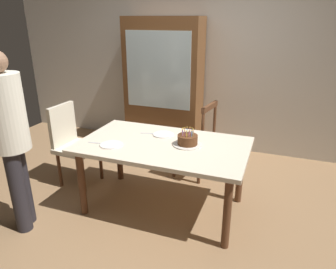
# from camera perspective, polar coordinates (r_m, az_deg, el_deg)

# --- Properties ---
(ground) EXTENTS (6.40, 6.40, 0.00)m
(ground) POSITION_cam_1_polar(r_m,az_deg,el_deg) (3.36, -0.82, -13.16)
(ground) COLOR #93704C
(back_wall) EXTENTS (6.40, 0.10, 2.60)m
(back_wall) POSITION_cam_1_polar(r_m,az_deg,el_deg) (4.60, 7.69, 13.42)
(back_wall) COLOR beige
(back_wall) RESTS_ON ground
(dining_table) EXTENTS (1.64, 0.97, 0.73)m
(dining_table) POSITION_cam_1_polar(r_m,az_deg,el_deg) (3.05, -0.88, -3.10)
(dining_table) COLOR beige
(dining_table) RESTS_ON ground
(birthday_cake) EXTENTS (0.28, 0.28, 0.17)m
(birthday_cake) POSITION_cam_1_polar(r_m,az_deg,el_deg) (2.97, 3.63, -1.12)
(birthday_cake) COLOR silver
(birthday_cake) RESTS_ON dining_table
(plate_near_celebrant) EXTENTS (0.22, 0.22, 0.01)m
(plate_near_celebrant) POSITION_cam_1_polar(r_m,az_deg,el_deg) (3.02, -10.42, -1.86)
(plate_near_celebrant) COLOR white
(plate_near_celebrant) RESTS_ON dining_table
(plate_far_side) EXTENTS (0.22, 0.22, 0.01)m
(plate_far_side) POSITION_cam_1_polar(r_m,az_deg,el_deg) (3.23, -0.85, 0.02)
(plate_far_side) COLOR white
(plate_far_side) RESTS_ON dining_table
(fork_near_celebrant) EXTENTS (0.18, 0.04, 0.01)m
(fork_near_celebrant) POSITION_cam_1_polar(r_m,az_deg,el_deg) (3.10, -13.04, -1.54)
(fork_near_celebrant) COLOR silver
(fork_near_celebrant) RESTS_ON dining_table
(fork_far_side) EXTENTS (0.18, 0.05, 0.01)m
(fork_far_side) POSITION_cam_1_polar(r_m,az_deg,el_deg) (3.27, -3.59, 0.21)
(fork_far_side) COLOR silver
(fork_far_side) RESTS_ON dining_table
(chair_spindle_back) EXTENTS (0.51, 0.51, 0.95)m
(chair_spindle_back) POSITION_cam_1_polar(r_m,az_deg,el_deg) (3.79, 5.04, -1.27)
(chair_spindle_back) COLOR tan
(chair_spindle_back) RESTS_ON ground
(chair_upholstered) EXTENTS (0.47, 0.46, 0.95)m
(chair_upholstered) POSITION_cam_1_polar(r_m,az_deg,el_deg) (3.78, -17.40, -1.04)
(chair_upholstered) COLOR beige
(chair_upholstered) RESTS_ON ground
(person_celebrant) EXTENTS (0.32, 0.32, 1.65)m
(person_celebrant) POSITION_cam_1_polar(r_m,az_deg,el_deg) (2.99, -27.23, 0.03)
(person_celebrant) COLOR #262328
(person_celebrant) RESTS_ON ground
(china_cabinet) EXTENTS (1.10, 0.45, 1.90)m
(china_cabinet) POSITION_cam_1_polar(r_m,az_deg,el_deg) (4.55, -0.80, 9.09)
(china_cabinet) COLOR brown
(china_cabinet) RESTS_ON ground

